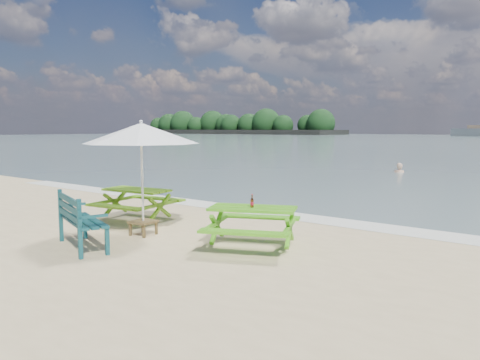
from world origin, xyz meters
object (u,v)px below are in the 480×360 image
Objects in this scene: picnic_table_left at (137,205)px; picnic_table_right at (253,228)px; park_bench at (83,232)px; patio_umbrella at (141,133)px; swimmer at (399,180)px; side_table at (143,228)px; beer_bottle at (252,203)px.

picnic_table_left is 0.88× the size of picnic_table_right.
picnic_table_right is 3.02m from park_bench.
park_bench is 2.18m from patio_umbrella.
swimmer is (-0.54, 17.91, -0.69)m from park_bench.
swimmer is (-0.61, 16.59, -0.55)m from side_table.
picnic_table_left is at bearing 144.58° from side_table.
picnic_table_left reaches higher than side_table.
beer_bottle reaches higher than side_table.
park_bench is at bearing -93.30° from side_table.
patio_umbrella is at bearing -35.42° from picnic_table_left.
side_table is at bearing -166.77° from beer_bottle.
patio_umbrella reaches higher than beer_bottle.
swimmer is at bearing 100.24° from picnic_table_right.
side_table is at bearing -35.42° from picnic_table_left.
picnic_table_left is at bearing 174.52° from picnic_table_right.
patio_umbrella is at bearing 86.70° from park_bench.
picnic_table_right is 9.26× the size of beer_bottle.
beer_bottle is (2.37, 1.85, 0.51)m from park_bench.
picnic_table_right is 2.89m from patio_umbrella.
patio_umbrella reaches higher than picnic_table_left.
patio_umbrella is (0.08, 1.31, 1.73)m from park_bench.
swimmer is (-0.61, 16.59, -2.42)m from patio_umbrella.
picnic_table_right is 16.30m from swimmer.
patio_umbrella is (1.29, -0.91, 1.67)m from picnic_table_left.
beer_bottle is at bearing -5.99° from picnic_table_left.
side_table is 2.14× the size of beer_bottle.
beer_bottle is 0.14× the size of swimmer.
beer_bottle is at bearing 38.05° from park_bench.
patio_umbrella reaches higher than picnic_table_right.
park_bench is (-2.36, -1.89, -0.06)m from picnic_table_right.
patio_umbrella is 10.69× the size of beer_bottle.
picnic_table_right is at bearing 38.66° from park_bench.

